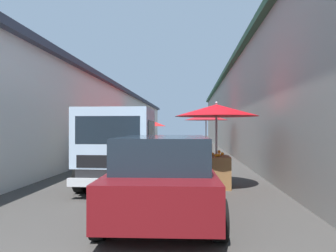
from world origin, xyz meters
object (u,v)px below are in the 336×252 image
at_px(fruit_stall_near_right, 136,123).
at_px(vendor_by_crates, 91,147).
at_px(fruit_stall_far_right, 138,126).
at_px(fruit_stall_near_left, 206,124).
at_px(hatchback_car, 164,175).
at_px(parked_scooter, 91,157).
at_px(delivery_truck, 122,149).
at_px(fruit_stall_far_left, 216,127).
at_px(fruit_stall_mid_lane, 128,130).

relative_size(fruit_stall_near_right, vendor_by_crates, 1.65).
bearing_deg(fruit_stall_far_right, fruit_stall_near_left, -41.11).
height_order(fruit_stall_near_right, hatchback_car, fruit_stall_near_right).
bearing_deg(parked_scooter, delivery_truck, -151.03).
bearing_deg(hatchback_car, fruit_stall_far_right, 13.31).
distance_m(fruit_stall_far_right, hatchback_car, 7.96).
bearing_deg(fruit_stall_far_left, fruit_stall_mid_lane, 26.60).
distance_m(fruit_stall_near_left, parked_scooter, 6.98).
relative_size(fruit_stall_far_left, vendor_by_crates, 1.46).
relative_size(fruit_stall_mid_lane, parked_scooter, 1.33).
bearing_deg(fruit_stall_far_left, fruit_stall_near_left, -0.86).
relative_size(fruit_stall_far_left, delivery_truck, 0.47).
distance_m(fruit_stall_mid_lane, fruit_stall_near_left, 4.21).
relative_size(fruit_stall_far_right, fruit_stall_mid_lane, 1.12).
bearing_deg(fruit_stall_mid_lane, fruit_stall_far_left, -153.40).
bearing_deg(vendor_by_crates, parked_scooter, 18.56).
bearing_deg(fruit_stall_near_left, fruit_stall_far_right, 138.89).
relative_size(hatchback_car, delivery_truck, 0.80).
height_order(fruit_stall_near_left, hatchback_car, fruit_stall_near_left).
relative_size(hatchback_car, parked_scooter, 2.34).
xyz_separation_m(vendor_by_crates, parked_scooter, (1.32, 0.44, -0.46)).
distance_m(delivery_truck, parked_scooter, 4.44).
xyz_separation_m(fruit_stall_far_right, vendor_by_crates, (-2.67, 1.22, -0.79)).
height_order(fruit_stall_mid_lane, vendor_by_crates, fruit_stall_mid_lane).
height_order(fruit_stall_near_right, fruit_stall_near_left, fruit_stall_near_right).
bearing_deg(parked_scooter, fruit_stall_far_left, -128.74).
xyz_separation_m(fruit_stall_far_left, delivery_truck, (-0.13, 2.51, -0.59)).
xyz_separation_m(fruit_stall_far_right, fruit_stall_near_left, (3.57, -3.11, 0.10)).
bearing_deg(fruit_stall_near_left, parked_scooter, 135.86).
bearing_deg(hatchback_car, fruit_stall_far_left, -23.96).
distance_m(fruit_stall_mid_lane, parked_scooter, 4.49).
bearing_deg(fruit_stall_near_right, fruit_stall_far_left, -159.43).
distance_m(fruit_stall_near_right, hatchback_car, 13.79).
relative_size(fruit_stall_near_left, delivery_truck, 0.49).
distance_m(vendor_by_crates, parked_scooter, 1.46).
relative_size(fruit_stall_far_left, fruit_stall_near_left, 0.95).
relative_size(fruit_stall_far_right, vendor_by_crates, 1.59).
distance_m(fruit_stall_far_right, delivery_truck, 5.26).
xyz_separation_m(fruit_stall_far_right, parked_scooter, (-1.35, 1.66, -1.25)).
bearing_deg(fruit_stall_far_right, vendor_by_crates, 155.50).
height_order(fruit_stall_far_left, vendor_by_crates, fruit_stall_far_left).
relative_size(fruit_stall_mid_lane, fruit_stall_near_left, 0.93).
bearing_deg(fruit_stall_near_right, vendor_by_crates, 179.05).
height_order(fruit_stall_far_right, fruit_stall_near_left, fruit_stall_near_left).
bearing_deg(delivery_truck, fruit_stall_far_right, 5.21).
xyz_separation_m(fruit_stall_far_right, fruit_stall_mid_lane, (2.97, 1.04, -0.20)).
distance_m(delivery_truck, vendor_by_crates, 3.05).
relative_size(fruit_stall_far_right, fruit_stall_far_left, 1.09).
bearing_deg(fruit_stall_near_right, fruit_stall_near_left, -117.44).
distance_m(hatchback_car, parked_scooter, 7.24).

